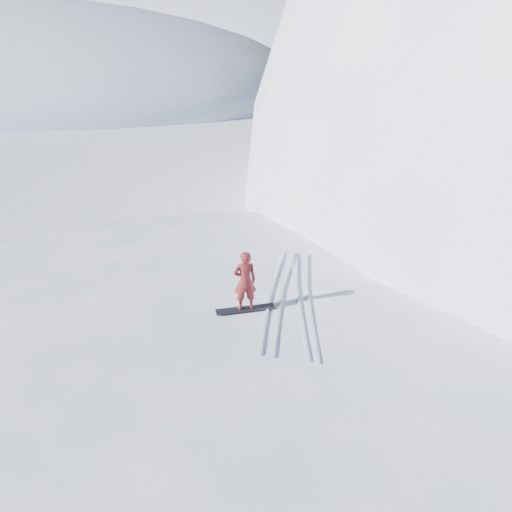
{
  "coord_description": "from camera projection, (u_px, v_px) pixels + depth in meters",
  "views": [
    {
      "loc": [
        1.33,
        -7.18,
        9.14
      ],
      "look_at": [
        -2.12,
        4.55,
        3.5
      ],
      "focal_mm": 35.0,
      "sensor_mm": 36.0,
      "label": 1
    }
  ],
  "objects": [
    {
      "name": "wind_bumps",
      "position": [
        289.0,
        430.0,
        12.42
      ],
      "size": [
        16.0,
        14.4,
        1.0
      ],
      "color": "white",
      "rests_on": "ground"
    },
    {
      "name": "near_ridge",
      "position": [
        355.0,
        418.0,
        12.78
      ],
      "size": [
        36.0,
        28.0,
        4.8
      ],
      "primitive_type": "ellipsoid",
      "color": "white",
      "rests_on": "ground"
    },
    {
      "name": "snowboarder",
      "position": [
        245.0,
        281.0,
        12.71
      ],
      "size": [
        0.71,
        0.63,
        1.63
      ],
      "primitive_type": "imported",
      "rotation": [
        0.0,
        0.0,
        3.65
      ],
      "color": "maroon",
      "rests_on": "snowboard"
    },
    {
      "name": "board_tracks",
      "position": [
        289.0,
        293.0,
        13.81
      ],
      "size": [
        2.47,
        5.92,
        0.04
      ],
      "color": "silver",
      "rests_on": "ground"
    },
    {
      "name": "far_ridge_c",
      "position": [
        228.0,
        70.0,
        116.51
      ],
      "size": [
        140.0,
        90.0,
        36.0
      ],
      "primitive_type": "ellipsoid",
      "color": "white",
      "rests_on": "ground"
    },
    {
      "name": "snowboard",
      "position": [
        245.0,
        309.0,
        13.05
      ],
      "size": [
        1.5,
        1.01,
        0.03
      ],
      "primitive_type": "cube",
      "rotation": [
        0.0,
        0.0,
        0.51
      ],
      "color": "black",
      "rests_on": "near_ridge"
    },
    {
      "name": "ground",
      "position": [
        292.0,
        507.0,
        10.43
      ],
      "size": [
        400.0,
        400.0,
        0.0
      ],
      "primitive_type": "plane",
      "color": "white",
      "rests_on": "ground"
    }
  ]
}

